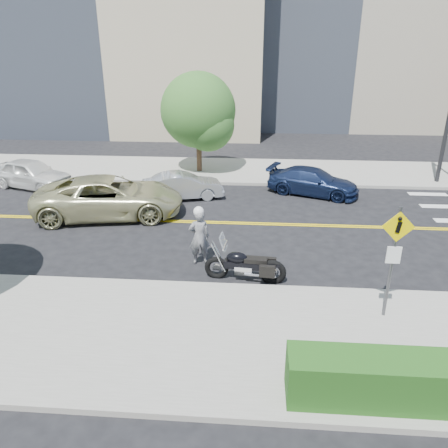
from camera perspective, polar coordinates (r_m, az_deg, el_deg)
name	(u,v)px	position (r m, az deg, el deg)	size (l,w,h in m)	color
ground_plane	(235,223)	(17.52, 1.46, 0.12)	(120.00, 120.00, 0.00)	black
sidewalk_near	(219,338)	(10.94, -0.66, -14.66)	(60.00, 5.00, 0.15)	#9E9B91
sidewalk_far	(242,171)	(24.59, 2.38, 6.97)	(60.00, 5.00, 0.15)	#9E9B91
building_mid	(346,0)	(42.91, 15.68, 26.30)	(18.00, 14.00, 20.00)	#A39984
pedestrian_sign	(394,252)	(11.46, 21.30, -3.49)	(0.78, 0.08, 3.00)	#4C4C51
motorcyclist	(199,235)	(14.01, -3.26, -1.51)	(0.76, 0.60, 1.97)	#AFAEB3
motorcycle	(246,259)	(13.11, 2.83, -4.53)	(2.39, 0.73, 1.46)	black
suv	(109,197)	(18.60, -14.75, 3.45)	(2.75, 5.97, 1.66)	#C5C290
parked_car_white	(31,174)	(23.70, -23.91, 6.04)	(1.69, 4.19, 1.43)	white
parked_car_silver	(183,186)	(20.22, -5.42, 4.97)	(1.28, 3.68, 1.21)	#AFB3B7
parked_car_blue	(313,182)	(21.16, 11.54, 5.46)	(1.74, 4.29, 1.24)	#19274D
tree_far_a	(198,110)	(23.69, -3.40, 14.60)	(3.95, 3.95, 5.39)	#382619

